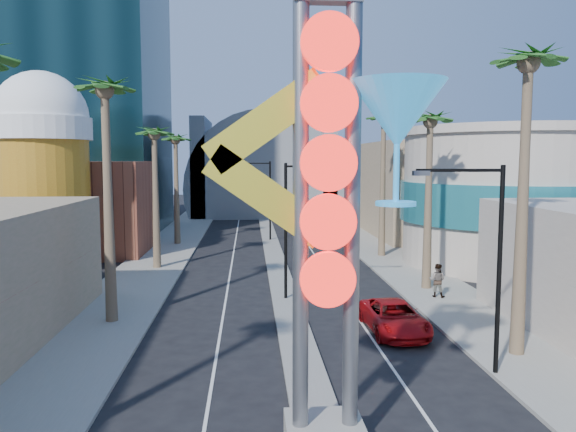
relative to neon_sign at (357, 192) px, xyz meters
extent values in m
cube|color=gray|center=(-10.32, 32.04, -7.23)|extent=(5.00, 100.00, 0.15)
cube|color=gray|center=(8.68, 32.04, -7.23)|extent=(5.00, 100.00, 0.15)
cube|color=gray|center=(-0.82, 35.04, -7.23)|extent=(1.60, 84.00, 0.15)
cube|color=black|center=(-22.82, 49.04, 17.69)|extent=(20.00, 20.00, 50.00)
cube|color=brown|center=(-16.82, 35.04, -3.31)|extent=(10.00, 10.00, 8.00)
cube|color=#93835F|center=(15.18, 45.04, -2.31)|extent=(10.00, 20.00, 10.00)
cylinder|color=#AB6416|center=(-17.82, 27.04, -2.31)|extent=(6.40, 6.40, 10.00)
cylinder|color=white|center=(-17.82, 27.04, 3.09)|extent=(7.00, 7.00, 1.60)
sphere|color=white|center=(-17.82, 27.04, 3.89)|extent=(6.60, 6.60, 6.60)
cylinder|color=#AFA294|center=(17.18, 27.04, -2.31)|extent=(16.00, 16.00, 10.00)
cylinder|color=teal|center=(17.18, 27.04, -2.31)|extent=(16.60, 16.60, 3.00)
cylinder|color=#AFA294|center=(17.18, 27.04, 2.99)|extent=(16.60, 16.60, 0.60)
cylinder|color=slate|center=(-0.82, 69.04, -3.31)|extent=(22.00, 16.00, 22.00)
cube|color=slate|center=(-9.82, 69.04, -0.31)|extent=(2.00, 16.00, 14.00)
cube|color=slate|center=(8.18, 69.04, -0.31)|extent=(2.00, 16.00, 14.00)
cylinder|color=slate|center=(-1.52, 0.04, -0.81)|extent=(0.44, 0.44, 12.00)
cylinder|color=slate|center=(-0.12, 0.04, -0.81)|extent=(0.44, 0.44, 12.00)
cylinder|color=red|center=(-0.82, -0.31, 3.89)|extent=(1.50, 0.25, 1.50)
cylinder|color=red|center=(-0.82, -0.31, 2.34)|extent=(1.50, 0.25, 1.50)
cylinder|color=red|center=(-0.82, -0.31, 0.79)|extent=(1.50, 0.25, 1.50)
cylinder|color=red|center=(-0.82, -0.31, -0.76)|extent=(1.50, 0.25, 1.50)
cylinder|color=red|center=(-0.82, -0.31, -2.31)|extent=(1.50, 0.25, 1.50)
cube|color=yellow|center=(-2.42, 0.04, 1.89)|extent=(3.47, 0.25, 2.80)
cube|color=yellow|center=(-2.42, 0.04, -0.11)|extent=(3.47, 0.25, 2.80)
cone|color=#2489CC|center=(1.08, 0.04, 2.09)|extent=(2.60, 2.60, 1.80)
cylinder|color=#2489CC|center=(1.08, 0.04, 0.49)|extent=(0.16, 0.16, 1.60)
cylinder|color=#2489CC|center=(1.08, 0.04, -0.31)|extent=(1.10, 1.10, 0.12)
cylinder|color=black|center=(-0.82, 17.04, -3.31)|extent=(0.18, 0.18, 8.00)
cube|color=black|center=(0.98, 17.04, 0.49)|extent=(3.60, 0.12, 0.12)
cube|color=slate|center=(2.58, 17.04, 0.39)|extent=(0.60, 0.25, 0.18)
cylinder|color=black|center=(-0.82, 41.04, -3.31)|extent=(0.18, 0.18, 8.00)
cube|color=black|center=(-2.62, 41.04, 0.49)|extent=(3.60, 0.12, 0.12)
cube|color=slate|center=(-4.22, 41.04, 0.39)|extent=(0.60, 0.25, 0.18)
cylinder|color=black|center=(6.38, 5.04, -3.31)|extent=(0.18, 0.18, 8.00)
cube|color=black|center=(4.76, 5.04, 0.49)|extent=(3.24, 0.12, 0.12)
cube|color=slate|center=(3.32, 5.04, 0.39)|extent=(0.60, 0.25, 0.18)
cylinder|color=brown|center=(-9.82, 13.04, -1.56)|extent=(0.40, 0.40, 11.50)
sphere|color=#1E4F1A|center=(-9.82, 13.04, 4.19)|extent=(2.40, 2.40, 2.40)
cylinder|color=brown|center=(-9.82, 27.04, -2.31)|extent=(0.40, 0.40, 10.00)
sphere|color=#1E4F1A|center=(-9.82, 27.04, 2.69)|extent=(2.40, 2.40, 2.40)
cylinder|color=brown|center=(-9.82, 39.04, -2.31)|extent=(0.40, 0.40, 10.00)
sphere|color=#1E4F1A|center=(-9.82, 39.04, 2.69)|extent=(2.40, 2.40, 2.40)
cylinder|color=brown|center=(8.18, 7.04, -1.31)|extent=(0.40, 0.40, 12.00)
sphere|color=#1E4F1A|center=(8.18, 7.04, 4.69)|extent=(2.40, 2.40, 2.40)
cylinder|color=brown|center=(8.18, 19.04, -2.06)|extent=(0.40, 0.40, 10.50)
sphere|color=#1E4F1A|center=(8.18, 19.04, 3.19)|extent=(2.40, 2.40, 2.40)
cylinder|color=brown|center=(8.18, 31.04, -1.56)|extent=(0.40, 0.40, 11.50)
sphere|color=#1E4F1A|center=(8.18, 31.04, 4.19)|extent=(2.40, 2.40, 2.40)
imported|color=#B60E12|center=(3.91, 10.59, -6.57)|extent=(2.65, 5.40, 1.48)
imported|color=gray|center=(8.07, 16.69, -6.17)|extent=(1.20, 1.12, 1.97)
camera|label=1|loc=(-2.90, -14.95, 0.89)|focal=35.00mm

